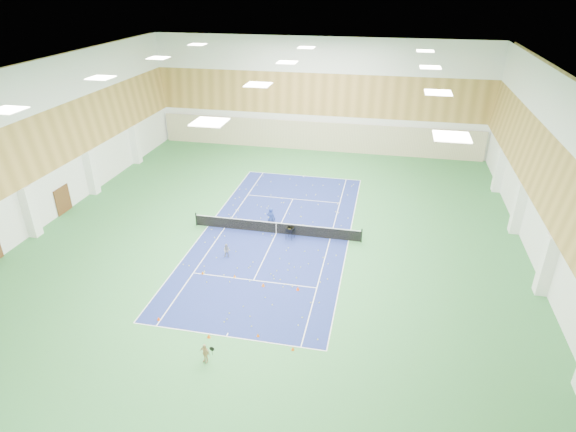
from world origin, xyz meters
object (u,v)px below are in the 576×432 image
at_px(tennis_net, 276,227).
at_px(coach, 271,219).
at_px(ball_cart, 290,233).
at_px(child_court, 227,251).
at_px(child_apron, 205,353).

xyz_separation_m(tennis_net, coach, (-0.54, 0.60, 0.37)).
height_order(coach, ball_cart, coach).
distance_m(coach, ball_cart, 2.16).
distance_m(coach, child_court, 5.05).
distance_m(tennis_net, coach, 0.88).
distance_m(tennis_net, child_apron, 13.89).
xyz_separation_m(tennis_net, ball_cart, (1.21, -0.60, -0.06)).
bearing_deg(child_court, child_apron, -84.03).
bearing_deg(child_apron, ball_cart, 103.74).
relative_size(coach, child_court, 1.80).
relative_size(child_court, ball_cart, 1.05).
height_order(coach, child_apron, coach).
relative_size(tennis_net, ball_cart, 13.15).
distance_m(child_court, child_apron, 10.10).
xyz_separation_m(coach, child_apron, (0.10, -14.48, -0.36)).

